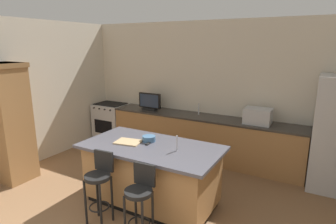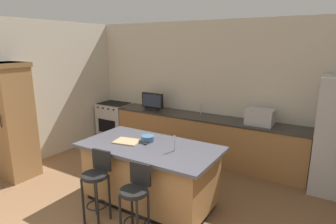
% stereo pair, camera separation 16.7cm
% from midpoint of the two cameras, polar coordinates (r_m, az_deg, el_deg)
% --- Properties ---
extents(wall_back, '(6.34, 0.12, 2.83)m').
position_cam_midpoint_polar(wall_back, '(6.00, 8.16, 4.47)').
color(wall_back, beige).
rests_on(wall_back, ground_plane).
extents(wall_left, '(0.12, 5.17, 2.83)m').
position_cam_midpoint_polar(wall_left, '(6.06, -28.73, 3.01)').
color(wall_left, beige).
rests_on(wall_left, ground_plane).
extents(counter_back, '(4.06, 0.62, 0.92)m').
position_cam_midpoint_polar(counter_back, '(5.91, 5.97, -5.18)').
color(counter_back, '#9E7042').
rests_on(counter_back, ground_plane).
extents(kitchen_island, '(2.04, 1.08, 0.92)m').
position_cam_midpoint_polar(kitchen_island, '(4.29, -4.53, -12.47)').
color(kitchen_island, black).
rests_on(kitchen_island, ground_plane).
extents(range_oven, '(0.77, 0.63, 0.94)m').
position_cam_midpoint_polar(range_oven, '(7.16, -12.11, -1.98)').
color(range_oven, '#B7BABF').
rests_on(range_oven, ground_plane).
extents(cabinet_tower, '(0.67, 0.59, 2.06)m').
position_cam_midpoint_polar(cabinet_tower, '(5.60, -30.46, -1.54)').
color(cabinet_tower, '#9E7042').
rests_on(cabinet_tower, ground_plane).
extents(microwave, '(0.48, 0.36, 0.29)m').
position_cam_midpoint_polar(microwave, '(5.42, 16.97, -0.80)').
color(microwave, '#B7BABF').
rests_on(microwave, counter_back).
extents(tv_monitor, '(0.54, 0.16, 0.38)m').
position_cam_midpoint_polar(tv_monitor, '(6.27, -4.50, 1.98)').
color(tv_monitor, black).
rests_on(tv_monitor, counter_back).
extents(sink_faucet_back, '(0.02, 0.02, 0.24)m').
position_cam_midpoint_polar(sink_faucet_back, '(5.88, 5.46, 0.62)').
color(sink_faucet_back, '#B2B2B7').
rests_on(sink_faucet_back, counter_back).
extents(sink_faucet_island, '(0.02, 0.02, 0.22)m').
position_cam_midpoint_polar(sink_faucet_island, '(3.87, 0.58, -6.39)').
color(sink_faucet_island, '#B2B2B7').
rests_on(sink_faucet_island, kitchen_island).
extents(bar_stool_left, '(0.34, 0.35, 0.99)m').
position_cam_midpoint_polar(bar_stool_left, '(3.93, -14.99, -13.57)').
color(bar_stool_left, black).
rests_on(bar_stool_left, ground_plane).
extents(bar_stool_right, '(0.34, 0.35, 0.95)m').
position_cam_midpoint_polar(bar_stool_right, '(3.55, -7.12, -16.76)').
color(bar_stool_right, black).
rests_on(bar_stool_right, ground_plane).
extents(fruit_bowl, '(0.20, 0.20, 0.09)m').
position_cam_midpoint_polar(fruit_bowl, '(4.28, -5.03, -5.43)').
color(fruit_bowl, '#3F668C').
rests_on(fruit_bowl, kitchen_island).
extents(tv_remote, '(0.07, 0.17, 0.02)m').
position_cam_midpoint_polar(tv_remote, '(4.19, -5.04, -6.29)').
color(tv_remote, black).
rests_on(tv_remote, kitchen_island).
extents(cutting_board, '(0.42, 0.34, 0.02)m').
position_cam_midpoint_polar(cutting_board, '(4.28, -9.18, -6.02)').
color(cutting_board, tan).
rests_on(cutting_board, kitchen_island).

